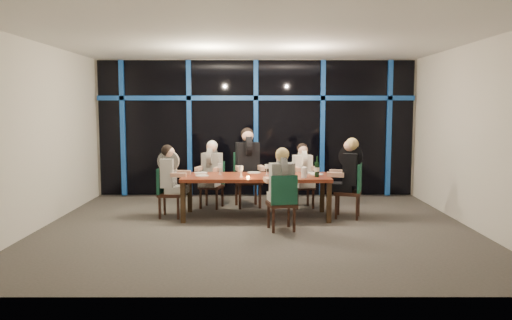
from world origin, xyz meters
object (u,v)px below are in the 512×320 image
(chair_near_mid, at_px, (282,200))
(chair_end_right, at_px, (353,188))
(chair_far_right, at_px, (302,183))
(dining_table, at_px, (256,179))
(diner_end_right, at_px, (348,166))
(diner_far_mid, at_px, (248,156))
(chair_end_left, at_px, (167,190))
(diner_end_left, at_px, (170,170))
(diner_near_mid, at_px, (281,176))
(wine_bottle, at_px, (317,169))
(diner_far_right, at_px, (303,166))
(diner_far_left, at_px, (211,164))
(chair_far_left, at_px, (213,182))
(water_pitcher, at_px, (304,173))
(chair_far_mid, at_px, (247,176))

(chair_near_mid, bearing_deg, chair_end_right, -154.94)
(chair_far_right, bearing_deg, chair_near_mid, -116.32)
(dining_table, distance_m, chair_far_right, 1.31)
(diner_end_right, bearing_deg, diner_far_mid, -103.23)
(chair_end_left, height_order, diner_end_left, diner_end_left)
(diner_near_mid, bearing_deg, diner_far_mid, -84.85)
(diner_end_left, xyz_separation_m, wine_bottle, (2.58, -0.17, 0.04))
(dining_table, distance_m, chair_end_left, 1.61)
(diner_end_right, distance_m, diner_near_mid, 1.53)
(dining_table, distance_m, diner_far_right, 1.27)
(chair_far_right, height_order, wine_bottle, wine_bottle)
(diner_far_left, bearing_deg, chair_far_left, 90.00)
(water_pitcher, bearing_deg, chair_end_right, 11.59)
(chair_end_left, relative_size, diner_far_right, 1.06)
(chair_near_mid, xyz_separation_m, diner_far_left, (-1.29, 1.88, 0.35))
(chair_far_left, xyz_separation_m, wine_bottle, (1.91, -1.10, 0.39))
(chair_far_right, height_order, diner_end_left, diner_end_left)
(diner_far_right, bearing_deg, chair_end_left, -173.59)
(chair_end_right, distance_m, wine_bottle, 0.74)
(chair_far_mid, xyz_separation_m, diner_far_left, (-0.69, -0.17, 0.26))
(chair_far_left, bearing_deg, wine_bottle, -14.73)
(diner_near_mid, relative_size, wine_bottle, 2.44)
(chair_far_right, height_order, diner_end_right, diner_end_right)
(diner_near_mid, bearing_deg, diner_far_left, -66.34)
(chair_far_left, relative_size, chair_far_right, 1.04)
(chair_near_mid, bearing_deg, diner_far_right, -116.19)
(chair_end_right, relative_size, chair_near_mid, 1.07)
(chair_far_mid, relative_size, diner_far_left, 1.22)
(chair_end_left, bearing_deg, chair_far_left, -34.25)
(chair_end_left, bearing_deg, diner_end_left, -90.00)
(chair_end_right, bearing_deg, dining_table, -76.76)
(chair_far_mid, distance_m, chair_end_left, 1.75)
(chair_end_left, height_order, diner_far_mid, diner_far_mid)
(dining_table, xyz_separation_m, diner_far_left, (-0.87, 0.86, 0.18))
(dining_table, bearing_deg, chair_end_right, -2.34)
(diner_end_left, height_order, diner_near_mid, diner_near_mid)
(chair_far_mid, height_order, chair_end_left, chair_far_mid)
(chair_near_mid, xyz_separation_m, diner_near_mid, (-0.02, 0.08, 0.36))
(diner_end_right, bearing_deg, water_pitcher, -58.55)
(chair_end_left, xyz_separation_m, diner_far_right, (2.51, 0.86, 0.33))
(water_pitcher, bearing_deg, diner_far_left, 144.67)
(chair_far_mid, height_order, diner_far_right, diner_far_right)
(diner_far_mid, bearing_deg, dining_table, -92.60)
(dining_table, xyz_separation_m, wine_bottle, (1.06, -0.17, 0.21))
(dining_table, xyz_separation_m, diner_end_right, (1.63, -0.05, 0.25))
(diner_far_left, xyz_separation_m, diner_far_mid, (0.71, 0.08, 0.16))
(diner_far_left, bearing_deg, diner_far_right, 15.46)
(chair_end_right, bearing_deg, diner_near_mid, -40.47)
(diner_far_left, xyz_separation_m, diner_end_right, (2.50, -0.91, 0.07))
(diner_end_right, bearing_deg, chair_end_left, -75.32)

